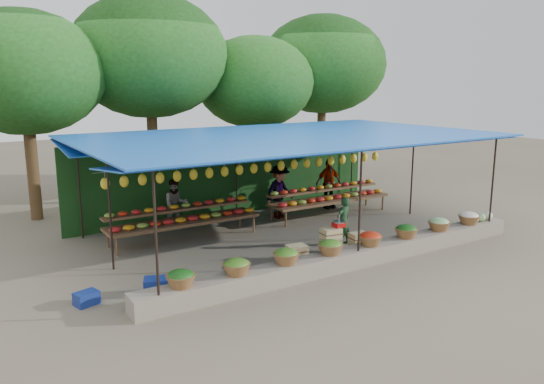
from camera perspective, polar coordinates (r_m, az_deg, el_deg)
ground at (r=14.69m, az=1.66°, el=-4.83°), size 60.00×60.00×0.00m
stone_curb at (r=12.56m, az=8.78°, el=-6.94°), size 10.60×0.55×0.40m
stall_canopy at (r=14.22m, az=1.56°, el=5.61°), size 10.80×6.60×2.82m
produce_baskets at (r=12.39m, az=8.48°, el=-5.43°), size 8.98×0.58×0.34m
netting_backdrop at (r=17.03m, az=-4.27°, el=1.78°), size 10.60×0.06×2.50m
tree_row at (r=19.63m, az=-7.28°, el=13.18°), size 16.51×5.50×7.12m
fruit_table_left at (r=14.53m, az=-9.53°, el=-2.70°), size 4.21×0.95×0.93m
fruit_table_right at (r=17.04m, az=6.11°, el=-0.45°), size 4.21×0.95×0.93m
crate_counter at (r=12.88m, az=6.23°, el=-5.88°), size 2.39×0.40×0.77m
weighing_scale at (r=12.89m, az=7.21°, el=-3.41°), size 0.29×0.29×0.31m
vendor_seated at (r=13.97m, az=7.70°, el=-3.11°), size 0.53×0.41×1.27m
customer_left at (r=15.46m, az=-10.31°, el=-1.34°), size 0.80×0.67×1.48m
customer_mid at (r=16.50m, az=0.83°, el=0.04°), size 1.20×0.85×1.68m
customer_right at (r=17.90m, az=6.10°, el=0.93°), size 1.01×0.46×1.70m
blue_crate_front at (r=11.11m, az=-12.18°, el=-9.83°), size 0.65×0.57×0.33m
blue_crate_back at (r=10.97m, az=-19.33°, el=-10.74°), size 0.50×0.41×0.26m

